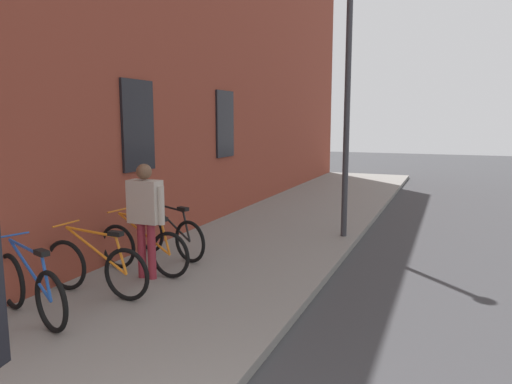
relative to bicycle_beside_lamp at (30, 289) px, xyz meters
name	(u,v)px	position (x,y,z in m)	size (l,w,h in m)	color
ground	(397,279)	(3.57, -3.87, -0.51)	(60.00, 60.00, 0.00)	#38383A
sidewalk_pavement	(277,233)	(5.57, -1.12, -0.45)	(24.00, 3.50, 0.12)	gray
station_facade	(212,30)	(6.57, 0.93, 4.12)	(22.00, 0.65, 9.28)	brown
bicycle_beside_lamp	(30,289)	(0.00, 0.00, 0.00)	(0.69, 1.70, 0.97)	black
bicycle_end_of_row	(96,268)	(0.96, -0.16, 0.00)	(0.48, 1.77, 0.97)	black
bicycle_nearest_sign	(143,249)	(2.01, -0.19, 0.00)	(0.48, 1.77, 0.97)	black
bicycle_under_window	(170,235)	(2.93, -0.08, 0.00)	(0.67, 1.71, 0.97)	black
pedestrian_crossing_street	(145,209)	(1.83, -0.38, 0.67)	(0.25, 0.66, 1.74)	maroon
street_lamp	(348,86)	(5.62, -2.57, 2.66)	(0.28, 0.28, 5.14)	#333338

